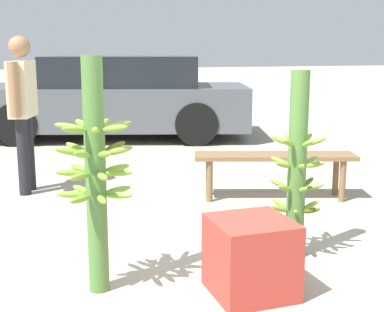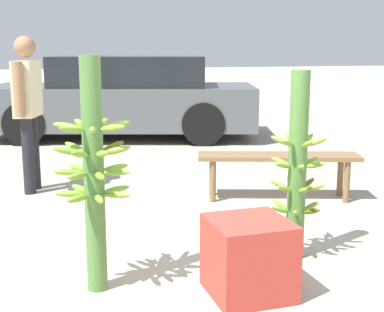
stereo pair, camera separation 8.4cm
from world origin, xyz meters
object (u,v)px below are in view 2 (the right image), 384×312
Objects in this scene: banana_stalk_left at (94,173)px; vendor_person at (28,101)px; market_bench at (278,161)px; produce_crate at (249,257)px; parked_car at (124,98)px; banana_stalk_center at (297,168)px.

vendor_person is (-0.33, 2.53, 0.21)m from banana_stalk_left.
market_bench is 2.16m from produce_crate.
vendor_person is at bearing 172.04° from parked_car.
banana_stalk_left is 0.89× the size of market_bench.
market_bench is (1.97, 1.51, -0.36)m from banana_stalk_left.
market_bench is 0.33× the size of parked_car.
parked_car is (-0.16, 5.68, 0.01)m from banana_stalk_center.
banana_stalk_center reaches higher than market_bench.
parked_car is 6.15m from produce_crate.
parked_car is (-0.74, 4.27, 0.28)m from market_bench.
banana_stalk_left is 1.08× the size of banana_stalk_center.
parked_car is (1.56, 3.25, -0.28)m from vendor_person.
banana_stalk_left reaches higher than banana_stalk_center.
banana_stalk_left reaches higher than produce_crate.
banana_stalk_center is at bearing -93.43° from market_bench.
banana_stalk_center is 5.69m from parked_car.
banana_stalk_left is 5.91m from parked_car.
banana_stalk_center is at bearing 38.75° from produce_crate.
produce_crate is (0.85, -0.34, -0.50)m from banana_stalk_left.
parked_car is at bearing 86.46° from produce_crate.
banana_stalk_center is 1.55m from market_bench.
banana_stalk_center is at bearing 53.05° from vendor_person.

